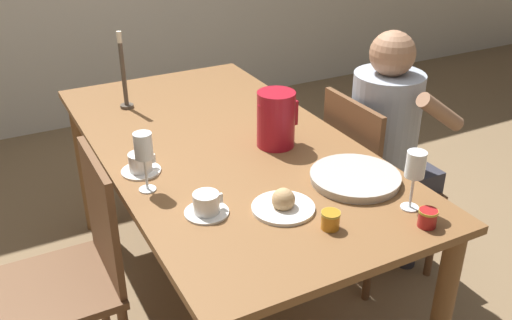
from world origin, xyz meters
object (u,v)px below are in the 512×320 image
object	(u,v)px
teacup_across	(141,164)
serving_tray	(355,178)
wine_glass_juice	(415,168)
bread_plate	(283,204)
chair_person_side	(369,184)
candlestick_tall	(124,78)
person_seated	(389,137)
teacup_near_person	(206,205)
jam_jar_amber	(330,219)
jam_jar_red	(428,217)
wine_glass_water	(143,149)
red_pitcher	(276,119)
chair_opposite	(74,271)

from	to	relation	value
teacup_across	serving_tray	size ratio (longest dim) A/B	0.45
wine_glass_juice	bread_plate	distance (m)	0.43
chair_person_side	candlestick_tall	distance (m)	1.20
person_seated	wine_glass_juice	size ratio (longest dim) A/B	5.80
teacup_near_person	bread_plate	size ratio (longest dim) A/B	0.70
jam_jar_amber	jam_jar_red	distance (m)	0.30
wine_glass_water	candlestick_tall	bearing A→B (deg)	78.69
serving_tray	person_seated	bearing A→B (deg)	38.14
wine_glass_water	wine_glass_juice	xyz separation A→B (m)	(0.71, -0.50, -0.01)
teacup_across	wine_glass_juice	bearing A→B (deg)	-42.83
person_seated	candlestick_tall	size ratio (longest dim) A/B	3.34
red_pitcher	teacup_near_person	xyz separation A→B (m)	(-0.44, -0.33, -0.08)
wine_glass_water	teacup_near_person	bearing A→B (deg)	-62.29
person_seated	wine_glass_water	bearing A→B (deg)	-85.51
wine_glass_water	bread_plate	size ratio (longest dim) A/B	1.03
wine_glass_juice	bread_plate	world-z (taller)	wine_glass_juice
serving_tray	jam_jar_red	xyz separation A→B (m)	(0.03, -0.33, 0.02)
teacup_near_person	candlestick_tall	distance (m)	0.99
chair_opposite	teacup_across	xyz separation A→B (m)	(0.29, 0.05, 0.33)
wine_glass_water	chair_person_side	bearing A→B (deg)	4.86
chair_person_side	teacup_near_person	distance (m)	1.03
wine_glass_juice	jam_jar_amber	bearing A→B (deg)	175.12
teacup_across	bread_plate	xyz separation A→B (m)	(0.33, -0.46, -0.01)
chair_person_side	serving_tray	xyz separation A→B (m)	(-0.38, -0.37, 0.32)
wine_glass_juice	teacup_across	bearing A→B (deg)	137.17
chair_opposite	candlestick_tall	world-z (taller)	candlestick_tall
red_pitcher	bread_plate	bearing A→B (deg)	-116.54
wine_glass_water	jam_jar_red	bearing A→B (deg)	-41.52
red_pitcher	chair_person_side	bearing A→B (deg)	-1.49
chair_person_side	teacup_near_person	xyz separation A→B (m)	(-0.92, -0.32, 0.33)
person_seated	wine_glass_water	xyz separation A→B (m)	(-1.13, -0.09, 0.24)
chair_opposite	teacup_near_person	bearing A→B (deg)	-128.06
person_seated	candlestick_tall	xyz separation A→B (m)	(-0.98, 0.67, 0.23)
chair_person_side	jam_jar_amber	bearing A→B (deg)	-47.67
bread_plate	wine_glass_juice	bearing A→B (deg)	-26.58
jam_jar_amber	wine_glass_juice	bearing A→B (deg)	-4.88
wine_glass_water	jam_jar_red	world-z (taller)	wine_glass_water
candlestick_tall	serving_tray	bearing A→B (deg)	-63.96
red_pitcher	teacup_near_person	world-z (taller)	red_pitcher
wine_glass_water	teacup_across	bearing A→B (deg)	81.27
person_seated	teacup_near_person	bearing A→B (deg)	-72.58
serving_tray	jam_jar_amber	distance (m)	0.31
bread_plate	jam_jar_amber	xyz separation A→B (m)	(0.07, -0.16, 0.01)
wine_glass_juice	teacup_across	size ratio (longest dim) A/B	1.41
serving_tray	wine_glass_juice	bearing A→B (deg)	-76.78
teacup_near_person	serving_tray	bearing A→B (deg)	-5.70
chair_opposite	teacup_across	world-z (taller)	chair_opposite
person_seated	jam_jar_amber	size ratio (longest dim) A/B	19.62
wine_glass_water	serving_tray	xyz separation A→B (m)	(0.66, -0.28, -0.14)
candlestick_tall	red_pitcher	bearing A→B (deg)	-58.18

